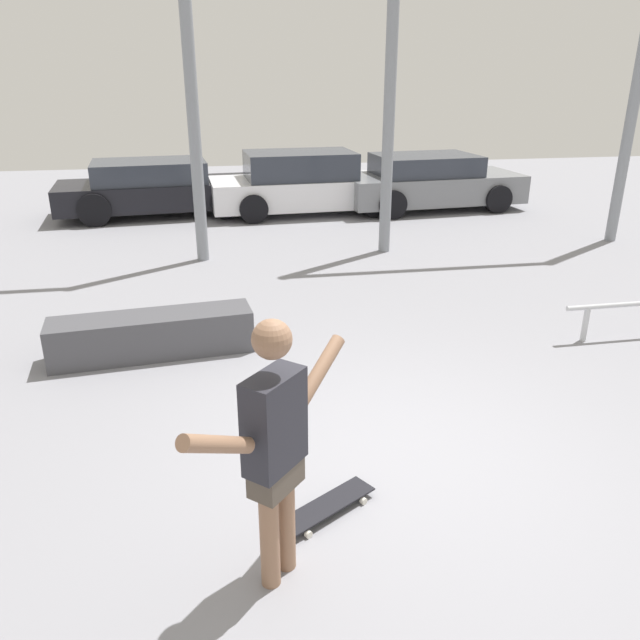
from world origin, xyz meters
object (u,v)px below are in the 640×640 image
object	(u,v)px
skateboard	(327,506)
parked_car_white	(305,184)
parked_car_black	(157,188)
parked_car_grey	(429,182)
grind_box	(152,335)
skateboarder	(275,443)

from	to	relation	value
skateboard	parked_car_white	distance (m)	10.65
parked_car_white	parked_car_black	bearing A→B (deg)	170.85
skateboard	parked_car_grey	xyz separation A→B (m)	(4.40, 10.51, 0.55)
skateboard	grind_box	world-z (taller)	grind_box
parked_car_black	parked_car_white	world-z (taller)	parked_car_white
skateboarder	parked_car_black	bearing A→B (deg)	49.31
parked_car_grey	parked_car_white	bearing A→B (deg)	174.68
skateboard	parked_car_white	xyz separation A→B (m)	(1.44, 10.53, 0.60)
skateboarder	skateboard	world-z (taller)	skateboarder
skateboarder	parked_car_white	xyz separation A→B (m)	(1.86, 11.08, -0.34)
parked_car_white	parked_car_grey	size ratio (longest dim) A/B	1.04
skateboarder	parked_car_grey	xyz separation A→B (m)	(4.82, 11.05, -0.38)
skateboard	parked_car_black	distance (m)	11.07
grind_box	parked_car_grey	distance (m)	9.46
skateboarder	parked_car_black	size ratio (longest dim) A/B	0.39
skateboarder	parked_car_white	bearing A→B (deg)	32.42
skateboard	parked_car_black	xyz separation A→B (m)	(-1.89, 10.89, 0.54)
skateboard	parked_car_black	size ratio (longest dim) A/B	0.17
parked_car_black	skateboarder	bearing A→B (deg)	-88.12
skateboarder	skateboard	bearing A→B (deg)	4.24
skateboard	grind_box	xyz separation A→B (m)	(-1.46, 3.09, 0.18)
skateboarder	grind_box	world-z (taller)	skateboarder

